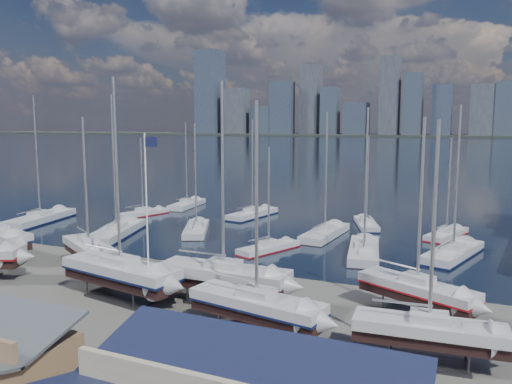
% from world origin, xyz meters
% --- Properties ---
extents(ground, '(1400.00, 1400.00, 0.00)m').
position_xyz_m(ground, '(0.00, -10.00, 0.00)').
color(ground, '#605E59').
rests_on(ground, ground).
extents(water, '(1400.00, 600.00, 0.40)m').
position_xyz_m(water, '(0.00, 300.00, -0.15)').
color(water, '#182637').
rests_on(water, ground).
extents(far_shore, '(1400.00, 80.00, 2.20)m').
position_xyz_m(far_shore, '(0.00, 560.00, 1.10)').
color(far_shore, '#2D332D').
rests_on(far_shore, ground).
extents(skyline, '(639.14, 43.80, 107.69)m').
position_xyz_m(skyline, '(-7.83, 553.76, 39.09)').
color(skyline, '#475166').
rests_on(skyline, far_shore).
extents(sailboat_cradle_2, '(8.63, 6.35, 14.15)m').
position_xyz_m(sailboat_cradle_2, '(-8.97, -5.34, 1.98)').
color(sailboat_cradle_2, '#2D2D33').
rests_on(sailboat_cradle_2, ground).
extents(sailboat_cradle_3, '(10.88, 4.68, 16.95)m').
position_xyz_m(sailboat_cradle_3, '(-1.02, -10.56, 2.12)').
color(sailboat_cradle_3, '#2D2D33').
rests_on(sailboat_cradle_3, ground).
extents(sailboat_cradle_4, '(10.21, 2.98, 16.57)m').
position_xyz_m(sailboat_cradle_4, '(6.72, -8.16, 2.10)').
color(sailboat_cradle_4, '#2D2D33').
rests_on(sailboat_cradle_4, ground).
extents(sailboat_cradle_5, '(9.47, 4.04, 14.91)m').
position_xyz_m(sailboat_cradle_5, '(11.40, -12.56, 2.01)').
color(sailboat_cradle_5, '#2D2D33').
rests_on(sailboat_cradle_5, ground).
extents(sailboat_cradle_6, '(8.74, 5.80, 13.97)m').
position_xyz_m(sailboat_cradle_6, '(20.40, -5.11, 1.97)').
color(sailboat_cradle_6, '#2D2D33').
rests_on(sailboat_cradle_6, ground).
extents(sailboat_cradle_7, '(8.47, 3.06, 13.73)m').
position_xyz_m(sailboat_cradle_7, '(21.80, -12.14, 1.96)').
color(sailboat_cradle_7, '#2D2D33').
rests_on(sailboat_cradle_7, ground).
extents(sailboat_moored_0, '(5.68, 12.55, 18.12)m').
position_xyz_m(sailboat_moored_0, '(-31.01, 9.32, 0.31)').
color(sailboat_moored_0, black).
rests_on(sailboat_moored_0, water).
extents(sailboat_moored_1, '(4.56, 8.36, 12.05)m').
position_xyz_m(sailboat_moored_1, '(-21.25, 19.39, 0.31)').
color(sailboat_moored_1, black).
rests_on(sailboat_moored_1, water).
extents(sailboat_moored_2, '(3.89, 9.85, 14.47)m').
position_xyz_m(sailboat_moored_2, '(-19.31, 28.58, 0.32)').
color(sailboat_moored_2, black).
rests_on(sailboat_moored_2, water).
extents(sailboat_moored_3, '(6.70, 12.37, 17.82)m').
position_xyz_m(sailboat_moored_3, '(-15.77, 6.75, 0.31)').
color(sailboat_moored_3, black).
rests_on(sailboat_moored_3, water).
extents(sailboat_moored_4, '(6.47, 9.61, 14.20)m').
position_xyz_m(sailboat_moored_4, '(-7.90, 12.36, 0.32)').
color(sailboat_moored_4, black).
rests_on(sailboat_moored_4, water).
extents(sailboat_moored_5, '(4.45, 10.24, 14.82)m').
position_xyz_m(sailboat_moored_5, '(-5.88, 24.95, 0.31)').
color(sailboat_moored_5, black).
rests_on(sailboat_moored_5, water).
extents(sailboat_moored_6, '(4.96, 8.06, 11.68)m').
position_xyz_m(sailboat_moored_6, '(3.89, 7.58, 0.31)').
color(sailboat_moored_6, black).
rests_on(sailboat_moored_6, water).
extents(sailboat_moored_7, '(3.56, 10.50, 15.61)m').
position_xyz_m(sailboat_moored_7, '(7.51, 16.53, 0.32)').
color(sailboat_moored_7, black).
rests_on(sailboat_moored_7, water).
extents(sailboat_moored_8, '(5.03, 8.68, 12.53)m').
position_xyz_m(sailboat_moored_8, '(10.79, 24.62, 0.31)').
color(sailboat_moored_8, black).
rests_on(sailboat_moored_8, water).
extents(sailboat_moored_9, '(4.84, 10.86, 15.86)m').
position_xyz_m(sailboat_moored_9, '(13.58, 9.92, 0.32)').
color(sailboat_moored_9, black).
rests_on(sailboat_moored_9, water).
extents(sailboat_moored_10, '(5.89, 11.19, 16.11)m').
position_xyz_m(sailboat_moored_10, '(22.03, 12.83, 0.31)').
color(sailboat_moored_10, black).
rests_on(sailboat_moored_10, water).
extents(sailboat_moored_11, '(4.84, 8.67, 12.49)m').
position_xyz_m(sailboat_moored_11, '(20.88, 22.33, 0.31)').
color(sailboat_moored_11, black).
rests_on(sailboat_moored_11, water).
extents(car_c, '(3.43, 5.24, 1.34)m').
position_xyz_m(car_c, '(6.02, -20.57, 0.67)').
color(car_c, gray).
rests_on(car_c, ground).
extents(flagpole, '(1.13, 0.12, 12.85)m').
position_xyz_m(flagpole, '(1.55, -10.33, 7.46)').
color(flagpole, white).
rests_on(flagpole, ground).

